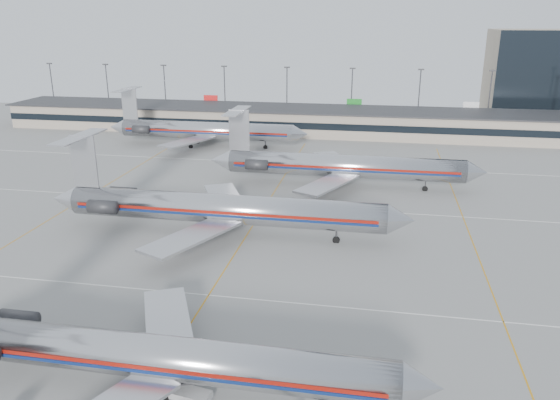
# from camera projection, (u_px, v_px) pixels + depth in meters

# --- Properties ---
(ground) EXTENTS (260.00, 260.00, 0.00)m
(ground) POSITION_uv_depth(u_px,v_px,m) (175.00, 348.00, 49.08)
(ground) COLOR gray
(ground) RESTS_ON ground
(apron_markings) EXTENTS (160.00, 0.15, 0.02)m
(apron_markings) POSITION_uv_depth(u_px,v_px,m) (209.00, 295.00, 58.40)
(apron_markings) COLOR silver
(apron_markings) RESTS_ON ground
(terminal) EXTENTS (162.00, 17.00, 6.25)m
(terminal) POSITION_uv_depth(u_px,v_px,m) (312.00, 120.00, 139.40)
(terminal) COLOR gray
(terminal) RESTS_ON ground
(light_mast_row) EXTENTS (163.60, 0.40, 15.28)m
(light_mast_row) POSITION_uv_depth(u_px,v_px,m) (319.00, 92.00, 150.75)
(light_mast_row) COLOR #38383D
(light_mast_row) RESTS_ON ground
(distant_building) EXTENTS (30.00, 20.00, 25.00)m
(distant_building) POSITION_uv_depth(u_px,v_px,m) (544.00, 76.00, 153.80)
(distant_building) COLOR tan
(distant_building) RESTS_ON ground
(jet_foreground) EXTENTS (43.27, 25.48, 11.33)m
(jet_foreground) POSITION_uv_depth(u_px,v_px,m) (147.00, 355.00, 42.47)
(jet_foreground) COLOR #B9B8BD
(jet_foreground) RESTS_ON ground
(jet_second_row) EXTENTS (50.34, 29.64, 13.18)m
(jet_second_row) POSITION_uv_depth(u_px,v_px,m) (217.00, 208.00, 73.50)
(jet_second_row) COLOR #B9B8BD
(jet_second_row) RESTS_ON ground
(jet_third_row) EXTENTS (47.83, 29.42, 13.08)m
(jet_third_row) POSITION_uv_depth(u_px,v_px,m) (338.00, 165.00, 94.68)
(jet_third_row) COLOR #B9B8BD
(jet_third_row) RESTS_ON ground
(jet_back_row) EXTENTS (47.02, 28.92, 12.86)m
(jet_back_row) POSITION_uv_depth(u_px,v_px,m) (203.00, 130.00, 124.63)
(jet_back_row) COLOR #B9B8BD
(jet_back_row) RESTS_ON ground
(belt_loader) EXTENTS (4.93, 2.14, 2.54)m
(belt_loader) POSITION_uv_depth(u_px,v_px,m) (187.00, 392.00, 42.31)
(belt_loader) COLOR #999999
(belt_loader) RESTS_ON ground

